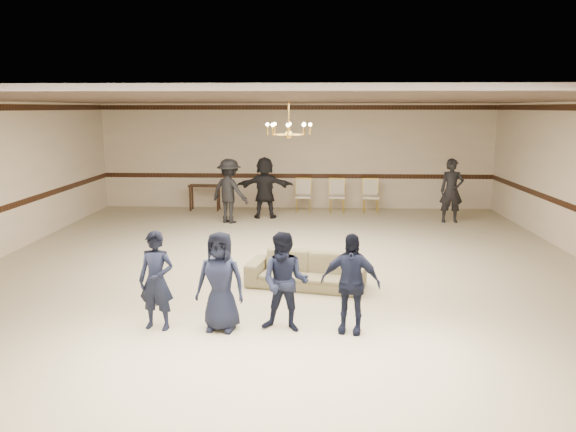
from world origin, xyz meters
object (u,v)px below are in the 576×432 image
at_px(boy_b, 220,281).
at_px(boy_d, 350,283).
at_px(adult_mid, 265,188).
at_px(banquet_chair_mid, 337,196).
at_px(boy_c, 285,282).
at_px(settee, 306,270).
at_px(banquet_chair_left, 303,196).
at_px(adult_left, 229,191).
at_px(banquet_chair_right, 371,196).
at_px(console_table, 205,198).
at_px(chandelier, 289,118).
at_px(boy_a, 156,281).
at_px(adult_right, 452,191).

bearing_deg(boy_b, boy_d, 7.80).
distance_m(adult_mid, banquet_chair_mid, 2.29).
bearing_deg(boy_c, banquet_chair_mid, 93.46).
bearing_deg(boy_b, settee, 66.45).
bearing_deg(boy_d, adult_mid, 115.31).
relative_size(boy_c, banquet_chair_left, 1.43).
xyz_separation_m(boy_c, settee, (0.28, 1.93, -0.41)).
bearing_deg(adult_left, settee, 141.35).
distance_m(banquet_chair_mid, banquet_chair_right, 1.00).
height_order(adult_mid, banquet_chair_mid, adult_mid).
bearing_deg(settee, boy_b, -108.85).
distance_m(boy_c, banquet_chair_left, 8.88).
xyz_separation_m(banquet_chair_right, console_table, (-5.00, 0.20, -0.10)).
xyz_separation_m(boy_d, settee, (-0.62, 1.93, -0.41)).
xyz_separation_m(chandelier, boy_b, (-0.81, -3.63, -2.17)).
relative_size(boy_d, settee, 0.69).
relative_size(banquet_chair_left, banquet_chair_right, 1.00).
xyz_separation_m(boy_a, adult_right, (5.96, 7.59, 0.16)).
relative_size(boy_a, boy_b, 1.00).
bearing_deg(banquet_chair_left, banquet_chair_mid, 4.19).
bearing_deg(boy_c, adult_right, 72.01).
distance_m(boy_b, banquet_chair_left, 8.94).
bearing_deg(adult_left, boy_c, 133.96).
bearing_deg(boy_c, boy_d, 10.74).
height_order(adult_left, banquet_chair_right, adult_left).
distance_m(boy_d, settee, 2.07).
bearing_deg(settee, banquet_chair_right, 87.52).
distance_m(settee, console_table, 7.80).
height_order(banquet_chair_left, banquet_chair_right, same).
xyz_separation_m(settee, adult_left, (-2.12, 5.35, 0.57)).
xyz_separation_m(boy_a, banquet_chair_right, (3.93, 8.87, -0.21)).
relative_size(boy_c, adult_left, 0.81).
distance_m(adult_left, console_table, 2.11).
bearing_deg(banquet_chair_right, adult_mid, -158.97).
bearing_deg(adult_mid, console_table, -31.42).
height_order(boy_a, boy_d, same).
relative_size(boy_b, banquet_chair_right, 1.43).
relative_size(banquet_chair_mid, console_table, 1.06).
xyz_separation_m(boy_a, boy_b, (0.90, 0.00, 0.00)).
bearing_deg(boy_d, banquet_chair_left, 107.27).
bearing_deg(adult_mid, adult_left, 35.92).
xyz_separation_m(chandelier, adult_mid, (-0.85, 4.36, -2.01)).
xyz_separation_m(chandelier, adult_right, (4.25, 3.96, -2.01)).
distance_m(boy_c, adult_left, 7.52).
height_order(adult_mid, banquet_chair_left, adult_mid).
bearing_deg(boy_a, banquet_chair_right, 75.09).
xyz_separation_m(settee, banquet_chair_left, (-0.14, 6.94, 0.20)).
bearing_deg(banquet_chair_right, banquet_chair_mid, -175.07).
distance_m(boy_b, boy_d, 1.80).
relative_size(adult_left, adult_right, 1.00).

